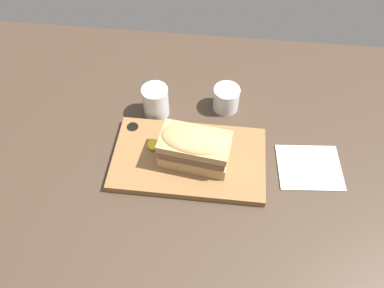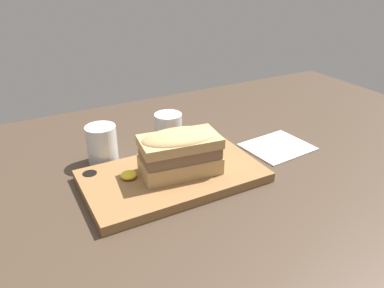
{
  "view_description": "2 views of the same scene",
  "coord_description": "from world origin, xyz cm",
  "px_view_note": "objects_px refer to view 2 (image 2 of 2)",
  "views": [
    {
      "loc": [
        -2.28,
        -58.43,
        84.56
      ],
      "look_at": [
        -8.26,
        -3.46,
        9.4
      ],
      "focal_mm": 35.0,
      "sensor_mm": 36.0,
      "label": 1
    },
    {
      "loc": [
        -39.66,
        -69.33,
        47.45
      ],
      "look_at": [
        -5.18,
        -5.7,
        11.13
      ],
      "focal_mm": 35.0,
      "sensor_mm": 36.0,
      "label": 2
    }
  ],
  "objects_px": {
    "sandwich": "(180,150)",
    "water_glass": "(102,147)",
    "serving_board": "(173,176)",
    "napkin": "(278,147)",
    "wine_glass": "(168,128)"
  },
  "relations": [
    {
      "from": "serving_board",
      "to": "wine_glass",
      "type": "bearing_deg",
      "value": 67.05
    },
    {
      "from": "serving_board",
      "to": "water_glass",
      "type": "bearing_deg",
      "value": 124.92
    },
    {
      "from": "wine_glass",
      "to": "napkin",
      "type": "height_order",
      "value": "wine_glass"
    },
    {
      "from": "wine_glass",
      "to": "napkin",
      "type": "bearing_deg",
      "value": -39.46
    },
    {
      "from": "sandwich",
      "to": "serving_board",
      "type": "bearing_deg",
      "value": 160.01
    },
    {
      "from": "serving_board",
      "to": "napkin",
      "type": "height_order",
      "value": "serving_board"
    },
    {
      "from": "sandwich",
      "to": "napkin",
      "type": "relative_size",
      "value": 1.05
    },
    {
      "from": "sandwich",
      "to": "napkin",
      "type": "xyz_separation_m",
      "value": [
        0.3,
        0.02,
        -0.07
      ]
    },
    {
      "from": "sandwich",
      "to": "water_glass",
      "type": "bearing_deg",
      "value": 127.71
    },
    {
      "from": "serving_board",
      "to": "sandwich",
      "type": "relative_size",
      "value": 2.16
    },
    {
      "from": "serving_board",
      "to": "napkin",
      "type": "xyz_separation_m",
      "value": [
        0.32,
        0.01,
        -0.01
      ]
    },
    {
      "from": "serving_board",
      "to": "napkin",
      "type": "relative_size",
      "value": 2.27
    },
    {
      "from": "sandwich",
      "to": "wine_glass",
      "type": "relative_size",
      "value": 2.44
    },
    {
      "from": "water_glass",
      "to": "napkin",
      "type": "height_order",
      "value": "water_glass"
    },
    {
      "from": "sandwich",
      "to": "water_glass",
      "type": "xyz_separation_m",
      "value": [
        -0.13,
        0.17,
        -0.03
      ]
    }
  ]
}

